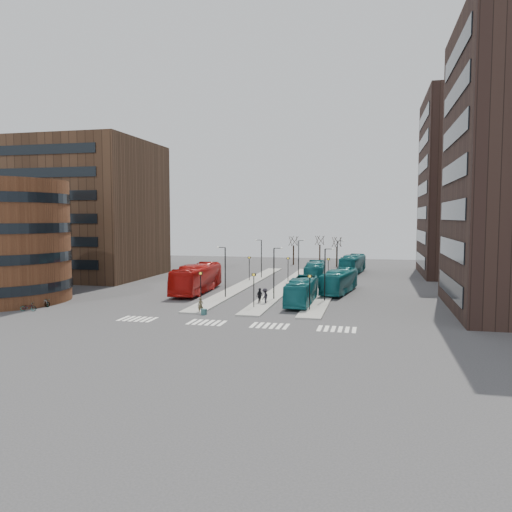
% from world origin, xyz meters
% --- Properties ---
extents(ground, '(160.00, 160.00, 0.00)m').
position_xyz_m(ground, '(0.00, 0.00, 0.00)').
color(ground, '#303032').
rests_on(ground, ground).
extents(island_left, '(2.50, 45.00, 0.15)m').
position_xyz_m(island_left, '(-4.00, 30.00, 0.07)').
color(island_left, gray).
rests_on(island_left, ground).
extents(island_mid, '(2.50, 45.00, 0.15)m').
position_xyz_m(island_mid, '(2.00, 30.00, 0.07)').
color(island_mid, gray).
rests_on(island_mid, ground).
extents(island_right, '(2.50, 45.00, 0.15)m').
position_xyz_m(island_right, '(8.00, 30.00, 0.07)').
color(island_right, gray).
rests_on(island_right, ground).
extents(suitcase, '(0.53, 0.45, 0.60)m').
position_xyz_m(suitcase, '(-2.47, 7.47, 0.30)').
color(suitcase, navy).
rests_on(suitcase, ground).
extents(red_bus, '(3.54, 13.27, 3.67)m').
position_xyz_m(red_bus, '(-8.30, 21.44, 1.83)').
color(red_bus, '#AE110D').
rests_on(red_bus, ground).
extents(teal_bus_a, '(2.53, 10.53, 2.93)m').
position_xyz_m(teal_bus_a, '(6.20, 16.04, 1.46)').
color(teal_bus_a, '#156269').
rests_on(teal_bus_a, ground).
extents(teal_bus_b, '(3.35, 11.54, 3.17)m').
position_xyz_m(teal_bus_b, '(5.66, 34.07, 1.59)').
color(teal_bus_b, '#146168').
rests_on(teal_bus_b, ground).
extents(teal_bus_c, '(4.31, 11.13, 3.03)m').
position_xyz_m(teal_bus_c, '(9.78, 25.28, 1.51)').
color(teal_bus_c, '#166B71').
rests_on(teal_bus_c, ground).
extents(teal_bus_d, '(4.27, 11.93, 3.25)m').
position_xyz_m(teal_bus_d, '(10.55, 48.61, 1.63)').
color(teal_bus_d, '#15646C').
rests_on(teal_bus_d, ground).
extents(traveller, '(0.60, 0.42, 1.57)m').
position_xyz_m(traveller, '(-3.10, 8.24, 0.79)').
color(traveller, '#49412B').
rests_on(traveller, ground).
extents(commuter_a, '(1.03, 0.87, 1.88)m').
position_xyz_m(commuter_a, '(-8.80, 19.04, 0.94)').
color(commuter_a, black).
rests_on(commuter_a, ground).
extents(commuter_b, '(0.83, 1.17, 1.84)m').
position_xyz_m(commuter_b, '(1.61, 14.74, 0.92)').
color(commuter_b, black).
rests_on(commuter_b, ground).
extents(commuter_c, '(0.89, 1.29, 1.84)m').
position_xyz_m(commuter_c, '(2.23, 14.73, 0.92)').
color(commuter_c, black).
rests_on(commuter_c, ground).
extents(bicycle_near, '(1.77, 0.96, 0.88)m').
position_xyz_m(bicycle_near, '(-21.00, 5.12, 0.44)').
color(bicycle_near, gray).
rests_on(bicycle_near, ground).
extents(bicycle_mid, '(1.60, 0.74, 0.93)m').
position_xyz_m(bicycle_mid, '(-21.00, 7.53, 0.46)').
color(bicycle_mid, gray).
rests_on(bicycle_mid, ground).
extents(bicycle_far, '(1.62, 0.97, 0.81)m').
position_xyz_m(bicycle_far, '(-21.00, 7.90, 0.40)').
color(bicycle_far, gray).
rests_on(bicycle_far, ground).
extents(crosswalk_stripes, '(22.35, 2.40, 0.01)m').
position_xyz_m(crosswalk_stripes, '(1.75, 4.00, 0.01)').
color(crosswalk_stripes, silver).
rests_on(crosswalk_stripes, ground).
extents(round_building, '(15.16, 15.16, 14.00)m').
position_xyz_m(round_building, '(-28.00, 10.00, 6.99)').
color(round_building, brown).
rests_on(round_building, ground).
extents(office_block, '(25.00, 20.12, 22.00)m').
position_xyz_m(office_block, '(-34.00, 33.98, 11.00)').
color(office_block, '#432E1F').
rests_on(office_block, ground).
extents(tower_far, '(20.12, 20.00, 30.00)m').
position_xyz_m(tower_far, '(31.98, 50.00, 15.00)').
color(tower_far, '#2E1F19').
rests_on(tower_far, ground).
extents(sign_poles, '(12.45, 22.12, 3.65)m').
position_xyz_m(sign_poles, '(1.60, 23.00, 2.41)').
color(sign_poles, black).
rests_on(sign_poles, ground).
extents(lamp_posts, '(14.04, 20.24, 6.12)m').
position_xyz_m(lamp_posts, '(2.64, 28.00, 3.58)').
color(lamp_posts, black).
rests_on(lamp_posts, ground).
extents(bare_trees, '(10.97, 8.14, 5.90)m').
position_xyz_m(bare_trees, '(2.67, 62.67, 2.72)').
color(bare_trees, black).
rests_on(bare_trees, ground).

